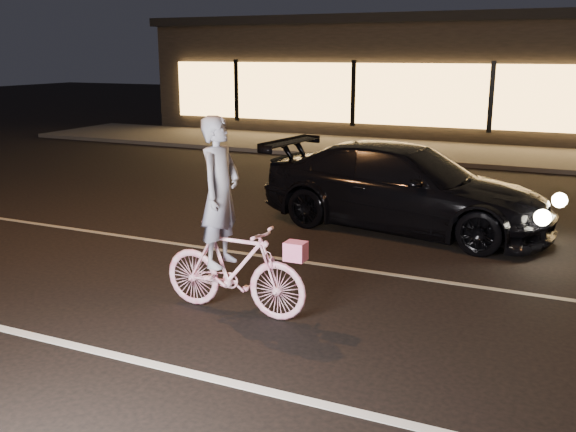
% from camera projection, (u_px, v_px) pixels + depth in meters
% --- Properties ---
extents(ground, '(90.00, 90.00, 0.00)m').
position_uv_depth(ground, '(302.00, 324.00, 7.17)').
color(ground, black).
rests_on(ground, ground).
extents(lane_stripe_near, '(60.00, 0.12, 0.01)m').
position_uv_depth(lane_stripe_near, '(238.00, 384.00, 5.85)').
color(lane_stripe_near, silver).
rests_on(lane_stripe_near, ground).
extents(lane_stripe_far, '(60.00, 0.10, 0.01)m').
position_uv_depth(lane_stripe_far, '(359.00, 270.00, 8.94)').
color(lane_stripe_far, gray).
rests_on(lane_stripe_far, ground).
extents(sidewalk, '(30.00, 4.00, 0.12)m').
position_uv_depth(sidewalk, '(479.00, 155.00, 18.62)').
color(sidewalk, '#383533').
rests_on(sidewalk, ground).
extents(storefront, '(25.40, 8.42, 4.20)m').
position_uv_depth(storefront, '(508.00, 75.00, 23.37)').
color(storefront, black).
rests_on(storefront, ground).
extents(cyclist, '(1.81, 0.62, 2.28)m').
position_uv_depth(cyclist, '(230.00, 246.00, 7.30)').
color(cyclist, '#D53972').
rests_on(cyclist, ground).
extents(sedan, '(5.17, 2.66, 1.44)m').
position_uv_depth(sedan, '(405.00, 187.00, 10.89)').
color(sedan, black).
rests_on(sedan, ground).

